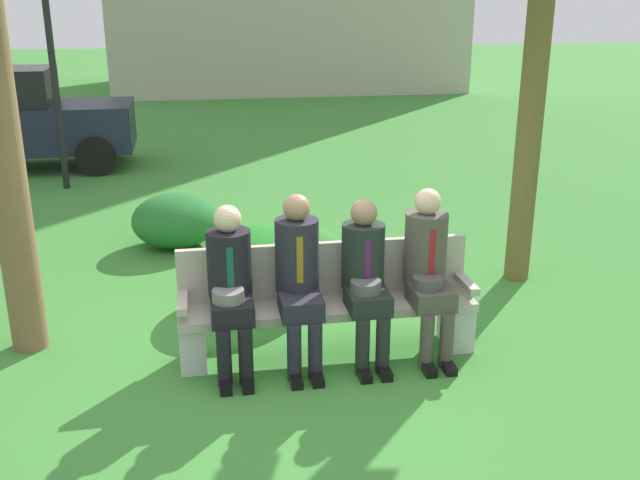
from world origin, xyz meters
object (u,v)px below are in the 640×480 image
seated_man_centerright (365,273)px  seated_man_rightmost (428,265)px  seated_man_centerleft (299,273)px  street_lamp (50,43)px  park_bench (327,302)px  shrub_mid_lawn (176,220)px  shrub_near_bench (260,266)px  shrub_far_lawn (303,255)px  seated_man_leftmost (230,282)px  parked_car_near (10,120)px

seated_man_centerright → seated_man_rightmost: seated_man_rightmost is taller
seated_man_rightmost → seated_man_centerright: bearing=-179.3°
seated_man_centerleft → street_lamp: (-2.73, 6.07, 1.40)m
seated_man_centerright → park_bench: bearing=153.8°
seated_man_centerright → shrub_mid_lawn: seated_man_centerright is taller
seated_man_rightmost → shrub_near_bench: (-1.23, 1.21, -0.38)m
seated_man_centerright → seated_man_rightmost: bearing=0.7°
shrub_far_lawn → street_lamp: size_ratio=0.25×
street_lamp → seated_man_centerright: bearing=-61.8°
park_bench → seated_man_centerleft: seated_man_centerleft is taller
park_bench → shrub_near_bench: (-0.44, 1.08, -0.07)m
shrub_far_lawn → street_lamp: 5.63m
seated_man_centerleft → street_lamp: bearing=114.2°
park_bench → seated_man_centerleft: bearing=-153.2°
seated_man_centerleft → seated_man_rightmost: (1.04, -0.01, -0.01)m
seated_man_centerright → shrub_near_bench: 1.46m
shrub_near_bench → street_lamp: (-2.54, 4.86, 1.78)m
seated_man_centerleft → park_bench: bearing=26.8°
seated_man_leftmost → seated_man_centerright: (1.05, -0.00, -0.00)m
seated_man_rightmost → street_lamp: 7.29m
shrub_near_bench → shrub_mid_lawn: size_ratio=1.17×
seated_man_centerright → parked_car_near: bearing=119.6°
parked_car_near → street_lamp: street_lamp is taller
seated_man_centerleft → seated_man_centerright: seated_man_centerleft is taller
park_bench → shrub_far_lawn: size_ratio=2.68×
seated_man_centerleft → shrub_mid_lawn: bearing=108.6°
park_bench → seated_man_rightmost: (0.79, -0.13, 0.31)m
seated_man_leftmost → shrub_far_lawn: bearing=64.8°
seated_man_centerright → seated_man_rightmost: 0.51m
seated_man_leftmost → street_lamp: size_ratio=0.37×
park_bench → shrub_near_bench: 1.17m
seated_man_leftmost → shrub_mid_lawn: bearing=99.2°
parked_car_near → street_lamp: bearing=-55.2°
park_bench → seated_man_leftmost: bearing=-170.0°
seated_man_leftmost → street_lamp: 6.63m
seated_man_leftmost → seated_man_centerright: seated_man_leftmost is taller
shrub_far_lawn → parked_car_near: bearing=124.6°
shrub_far_lawn → seated_man_leftmost: bearing=-115.2°
seated_man_leftmost → street_lamp: street_lamp is taller
seated_man_leftmost → shrub_mid_lawn: (-0.49, 3.03, -0.40)m
seated_man_rightmost → shrub_far_lawn: size_ratio=1.54×
park_bench → shrub_far_lawn: 1.58m
seated_man_centerright → shrub_near_bench: seated_man_centerright is taller
seated_man_centerleft → parked_car_near: size_ratio=0.34×
shrub_mid_lawn → parked_car_near: size_ratio=0.26×
park_bench → seated_man_leftmost: (-0.77, -0.14, 0.28)m
seated_man_rightmost → shrub_far_lawn: 1.92m
shrub_mid_lawn → parked_car_near: 5.37m
shrub_far_lawn → parked_car_near: size_ratio=0.22×
shrub_far_lawn → seated_man_centerright: bearing=-81.9°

